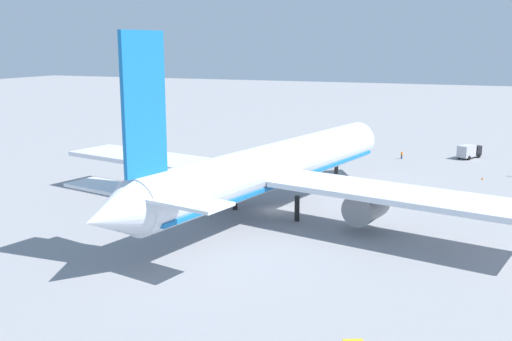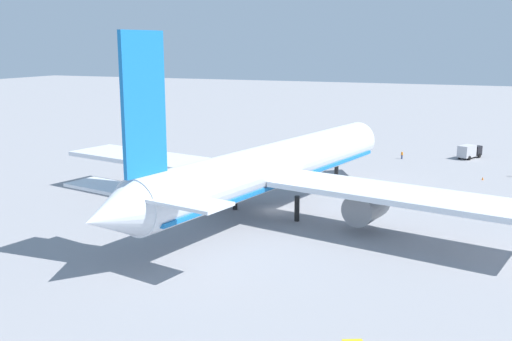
% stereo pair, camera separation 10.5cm
% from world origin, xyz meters
% --- Properties ---
extents(ground_plane, '(600.00, 600.00, 0.00)m').
position_xyz_m(ground_plane, '(0.00, 0.00, 0.00)').
color(ground_plane, gray).
extents(airliner, '(67.11, 73.12, 25.05)m').
position_xyz_m(airliner, '(-1.30, 0.12, 6.54)').
color(airliner, silver).
rests_on(airliner, ground).
extents(service_truck_0, '(6.70, 4.89, 2.90)m').
position_xyz_m(service_truck_0, '(53.56, -23.76, 1.58)').
color(service_truck_0, black).
rests_on(service_truck_0, ground).
extents(baggage_cart_0, '(3.49, 2.25, 1.17)m').
position_xyz_m(baggage_cart_0, '(44.14, 17.39, 0.65)').
color(baggage_cart_0, gray).
rests_on(baggage_cart_0, ground).
extents(ground_worker_0, '(0.49, 0.49, 1.66)m').
position_xyz_m(ground_worker_0, '(47.53, -10.70, 0.84)').
color(ground_worker_0, navy).
rests_on(ground_worker_0, ground).
extents(traffic_cone_2, '(0.36, 0.36, 0.55)m').
position_xyz_m(traffic_cone_2, '(32.72, -27.20, 0.28)').
color(traffic_cone_2, orange).
rests_on(traffic_cone_2, ground).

